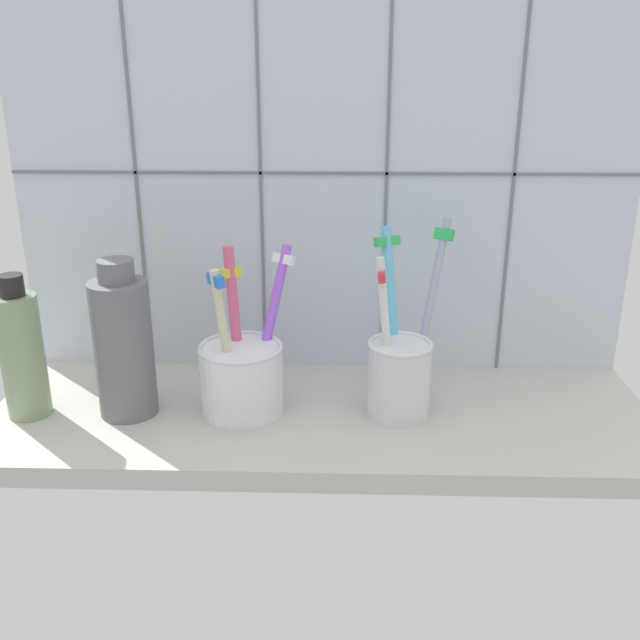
{
  "coord_description": "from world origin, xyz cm",
  "views": [
    {
      "loc": [
        1.98,
        -62.29,
        34.6
      ],
      "look_at": [
        0.0,
        -0.12,
        11.51
      ],
      "focal_mm": 40.29,
      "sensor_mm": 36.0,
      "label": 1
    }
  ],
  "objects_px": {
    "toothbrush_cup_left": "(242,373)",
    "soap_bottle": "(22,353)",
    "ceramic_vase": "(123,345)",
    "toothbrush_cup_right": "(400,368)"
  },
  "relations": [
    {
      "from": "toothbrush_cup_right",
      "to": "toothbrush_cup_left",
      "type": "bearing_deg",
      "value": -179.2
    },
    {
      "from": "toothbrush_cup_right",
      "to": "ceramic_vase",
      "type": "height_order",
      "value": "toothbrush_cup_right"
    },
    {
      "from": "toothbrush_cup_right",
      "to": "ceramic_vase",
      "type": "distance_m",
      "value": 0.26
    },
    {
      "from": "ceramic_vase",
      "to": "soap_bottle",
      "type": "xyz_separation_m",
      "value": [
        -0.1,
        -0.01,
        -0.01
      ]
    },
    {
      "from": "soap_bottle",
      "to": "ceramic_vase",
      "type": "bearing_deg",
      "value": 3.65
    },
    {
      "from": "toothbrush_cup_left",
      "to": "ceramic_vase",
      "type": "relative_size",
      "value": 1.03
    },
    {
      "from": "toothbrush_cup_left",
      "to": "toothbrush_cup_right",
      "type": "xyz_separation_m",
      "value": [
        0.15,
        0.0,
        0.01
      ]
    },
    {
      "from": "toothbrush_cup_left",
      "to": "soap_bottle",
      "type": "distance_m",
      "value": 0.21
    },
    {
      "from": "toothbrush_cup_right",
      "to": "soap_bottle",
      "type": "relative_size",
      "value": 1.28
    },
    {
      "from": "toothbrush_cup_left",
      "to": "toothbrush_cup_right",
      "type": "bearing_deg",
      "value": 0.8
    }
  ]
}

